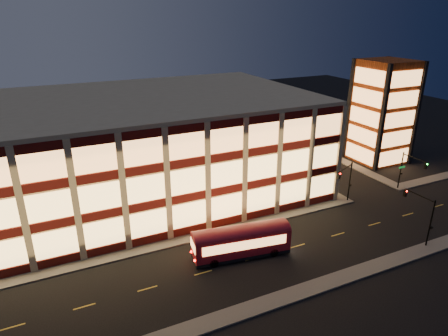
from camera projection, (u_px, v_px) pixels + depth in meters
ground at (199, 241)px, 47.79m from camera, size 200.00×200.00×0.00m
sidewalk_office_south at (173, 242)px, 47.41m from camera, size 54.00×2.00×0.15m
sidewalk_office_east at (283, 165)px, 71.24m from camera, size 2.00×30.00×0.15m
sidewalk_tower_south at (426, 180)px, 64.60m from camera, size 14.00×2.00×0.15m
sidewalk_tower_west at (332, 156)px, 75.64m from camera, size 2.00×30.00×0.15m
sidewalk_near at (252, 308)px, 36.85m from camera, size 100.00×2.00×0.15m
office_building at (136, 146)px, 58.17m from camera, size 50.45×30.45×14.50m
stair_tower at (382, 112)px, 70.51m from camera, size 8.60×8.60×18.00m
traffic_signal_far at (346, 178)px, 55.36m from camera, size 3.79×1.87×6.00m
traffic_signal_right at (409, 167)px, 59.16m from camera, size 1.20×4.37×6.00m
traffic_signal_near at (421, 210)px, 46.41m from camera, size 0.32×4.45×6.00m
trolley_bus at (241, 240)px, 44.18m from camera, size 11.16×4.32×3.69m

